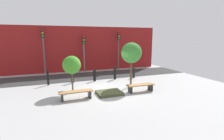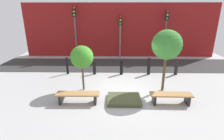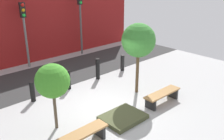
{
  "view_description": "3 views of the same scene",
  "coord_description": "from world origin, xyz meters",
  "px_view_note": "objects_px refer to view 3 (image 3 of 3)",
  "views": [
    {
      "loc": [
        -3.36,
        -10.47,
        3.35
      ],
      "look_at": [
        0.37,
        -0.4,
        1.36
      ],
      "focal_mm": 28.0,
      "sensor_mm": 36.0,
      "label": 1
    },
    {
      "loc": [
        -0.41,
        -7.93,
        3.87
      ],
      "look_at": [
        -0.54,
        -0.8,
        1.42
      ],
      "focal_mm": 28.0,
      "sensor_mm": 36.0,
      "label": 2
    },
    {
      "loc": [
        -5.52,
        -6.33,
        4.86
      ],
      "look_at": [
        0.13,
        -0.21,
        1.65
      ],
      "focal_mm": 40.0,
      "sensor_mm": 36.0,
      "label": 3
    }
  ],
  "objects_px": {
    "tree_behind_left_bench": "(53,81)",
    "tree_behind_right_bench": "(139,41)",
    "bollard_left": "(32,92)",
    "traffic_light_mid_east": "(80,12)",
    "bollard_right": "(98,69)",
    "bench_right": "(162,95)",
    "bollard_far_right": "(122,63)",
    "bench_left": "(80,137)",
    "planter_bed": "(123,117)",
    "traffic_light_mid_west": "(24,23)",
    "bollard_center": "(68,80)"
  },
  "relations": [
    {
      "from": "bench_right",
      "to": "tree_behind_right_bench",
      "type": "height_order",
      "value": "tree_behind_right_bench"
    },
    {
      "from": "planter_bed",
      "to": "traffic_light_mid_east",
      "type": "distance_m",
      "value": 8.66
    },
    {
      "from": "planter_bed",
      "to": "bollard_far_right",
      "type": "height_order",
      "value": "bollard_far_right"
    },
    {
      "from": "bench_right",
      "to": "traffic_light_mid_west",
      "type": "distance_m",
      "value": 8.15
    },
    {
      "from": "planter_bed",
      "to": "traffic_light_mid_east",
      "type": "bearing_deg",
      "value": 63.75
    },
    {
      "from": "tree_behind_left_bench",
      "to": "bollard_far_right",
      "type": "height_order",
      "value": "tree_behind_left_bench"
    },
    {
      "from": "bollard_center",
      "to": "bollard_far_right",
      "type": "relative_size",
      "value": 1.05
    },
    {
      "from": "bench_left",
      "to": "bench_right",
      "type": "distance_m",
      "value": 4.03
    },
    {
      "from": "bench_left",
      "to": "traffic_light_mid_west",
      "type": "bearing_deg",
      "value": 74.49
    },
    {
      "from": "traffic_light_mid_west",
      "to": "bollard_left",
      "type": "bearing_deg",
      "value": -113.54
    },
    {
      "from": "bench_left",
      "to": "bollard_far_right",
      "type": "relative_size",
      "value": 2.18
    },
    {
      "from": "bench_right",
      "to": "bollard_center",
      "type": "distance_m",
      "value": 4.19
    },
    {
      "from": "bollard_center",
      "to": "bollard_right",
      "type": "distance_m",
      "value": 1.72
    },
    {
      "from": "planter_bed",
      "to": "tree_behind_left_bench",
      "type": "height_order",
      "value": "tree_behind_left_bench"
    },
    {
      "from": "bench_right",
      "to": "bollard_right",
      "type": "height_order",
      "value": "bollard_right"
    },
    {
      "from": "traffic_light_mid_east",
      "to": "bollard_center",
      "type": "bearing_deg",
      "value": -132.84
    },
    {
      "from": "bench_left",
      "to": "tree_behind_right_bench",
      "type": "distance_m",
      "value": 4.69
    },
    {
      "from": "bollard_left",
      "to": "bollard_right",
      "type": "xyz_separation_m",
      "value": [
        3.43,
        0.0,
        0.1
      ]
    },
    {
      "from": "bollard_right",
      "to": "traffic_light_mid_west",
      "type": "height_order",
      "value": "traffic_light_mid_west"
    },
    {
      "from": "bollard_right",
      "to": "traffic_light_mid_east",
      "type": "distance_m",
      "value": 4.89
    },
    {
      "from": "bench_right",
      "to": "bollard_right",
      "type": "xyz_separation_m",
      "value": [
        -0.3,
        3.67,
        0.19
      ]
    },
    {
      "from": "bollard_center",
      "to": "traffic_light_mid_east",
      "type": "bearing_deg",
      "value": 47.16
    },
    {
      "from": "bench_right",
      "to": "planter_bed",
      "type": "xyz_separation_m",
      "value": [
        -2.01,
        0.2,
        -0.26
      ]
    },
    {
      "from": "tree_behind_left_bench",
      "to": "tree_behind_right_bench",
      "type": "xyz_separation_m",
      "value": [
        4.03,
        0.0,
        0.61
      ]
    },
    {
      "from": "bench_left",
      "to": "bollard_far_right",
      "type": "height_order",
      "value": "bollard_far_right"
    },
    {
      "from": "tree_behind_right_bench",
      "to": "traffic_light_mid_east",
      "type": "relative_size",
      "value": 0.78
    },
    {
      "from": "tree_behind_left_bench",
      "to": "bollard_left",
      "type": "distance_m",
      "value": 2.66
    },
    {
      "from": "tree_behind_left_bench",
      "to": "bollard_right",
      "type": "relative_size",
      "value": 2.17
    },
    {
      "from": "bench_right",
      "to": "bollard_far_right",
      "type": "height_order",
      "value": "bollard_far_right"
    },
    {
      "from": "bollard_far_right",
      "to": "traffic_light_mid_west",
      "type": "distance_m",
      "value": 5.6
    },
    {
      "from": "planter_bed",
      "to": "bench_right",
      "type": "bearing_deg",
      "value": -5.67
    },
    {
      "from": "bench_left",
      "to": "bollard_center",
      "type": "height_order",
      "value": "bollard_center"
    },
    {
      "from": "bench_left",
      "to": "traffic_light_mid_west",
      "type": "height_order",
      "value": "traffic_light_mid_west"
    },
    {
      "from": "planter_bed",
      "to": "tree_behind_right_bench",
      "type": "height_order",
      "value": "tree_behind_right_bench"
    },
    {
      "from": "bench_right",
      "to": "bollard_far_right",
      "type": "xyz_separation_m",
      "value": [
        1.42,
        3.67,
        0.09
      ]
    },
    {
      "from": "planter_bed",
      "to": "tree_behind_left_bench",
      "type": "xyz_separation_m",
      "value": [
        -2.01,
        1.16,
        1.64
      ]
    },
    {
      "from": "bench_right",
      "to": "traffic_light_mid_east",
      "type": "xyz_separation_m",
      "value": [
        1.64,
        7.61,
        2.35
      ]
    },
    {
      "from": "bollard_center",
      "to": "bollard_right",
      "type": "xyz_separation_m",
      "value": [
        1.72,
        0.0,
        0.08
      ]
    },
    {
      "from": "bollard_far_right",
      "to": "bollard_right",
      "type": "bearing_deg",
      "value": 180.0
    },
    {
      "from": "bollard_left",
      "to": "traffic_light_mid_east",
      "type": "height_order",
      "value": "traffic_light_mid_east"
    },
    {
      "from": "tree_behind_left_bench",
      "to": "bollard_right",
      "type": "bearing_deg",
      "value": 31.72
    },
    {
      "from": "bollard_left",
      "to": "bollard_center",
      "type": "height_order",
      "value": "bollard_center"
    },
    {
      "from": "planter_bed",
      "to": "tree_behind_left_bench",
      "type": "relative_size",
      "value": 0.65
    },
    {
      "from": "tree_behind_right_bench",
      "to": "traffic_light_mid_east",
      "type": "height_order",
      "value": "traffic_light_mid_east"
    },
    {
      "from": "bench_left",
      "to": "traffic_light_mid_east",
      "type": "height_order",
      "value": "traffic_light_mid_east"
    },
    {
      "from": "bollard_right",
      "to": "traffic_light_mid_east",
      "type": "bearing_deg",
      "value": 63.81
    },
    {
      "from": "tree_behind_right_bench",
      "to": "traffic_light_mid_east",
      "type": "distance_m",
      "value": 6.47
    },
    {
      "from": "tree_behind_left_bench",
      "to": "bollard_left",
      "type": "height_order",
      "value": "tree_behind_left_bench"
    },
    {
      "from": "tree_behind_left_bench",
      "to": "bollard_center",
      "type": "relative_size",
      "value": 2.53
    },
    {
      "from": "tree_behind_left_bench",
      "to": "traffic_light_mid_west",
      "type": "height_order",
      "value": "traffic_light_mid_west"
    }
  ]
}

